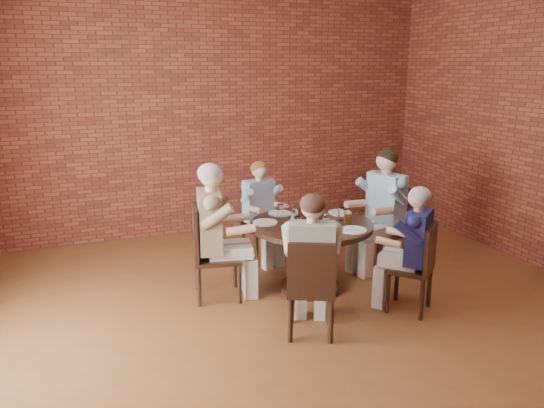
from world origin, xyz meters
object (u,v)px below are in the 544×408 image
object	(u,v)px
dining_table	(311,243)
smartphone	(352,229)
diner_b	(261,213)
chair_c	(207,249)
diner_e	(412,250)
chair_d	(311,285)
chair_e	(418,265)
chair_b	(258,222)
diner_c	(216,232)
diner_d	(312,265)
chair_a	(387,224)
diner_a	(382,211)

from	to	relation	value
dining_table	smartphone	xyz separation A→B (m)	(0.27, -0.36, 0.23)
diner_b	chair_c	xyz separation A→B (m)	(-0.88, -0.80, -0.09)
diner_b	diner_e	bearing A→B (deg)	-74.92
chair_c	smartphone	world-z (taller)	chair_c
chair_d	chair_e	world-z (taller)	chair_d
chair_c	chair_e	bearing A→B (deg)	-109.50
chair_b	diner_c	distance (m)	1.19
chair_b	diner_d	size ratio (longest dim) A/B	0.68
dining_table	chair_e	distance (m)	1.13
chair_a	diner_b	size ratio (longest dim) A/B	0.80
chair_a	diner_c	size ratio (longest dim) A/B	0.70
diner_b	chair_e	world-z (taller)	diner_b
dining_table	diner_d	bearing A→B (deg)	-115.46
diner_d	chair_c	bearing A→B (deg)	-33.09
chair_d	diner_d	world-z (taller)	diner_d
chair_a	diner_b	world-z (taller)	diner_b
chair_a	diner_d	distance (m)	1.92
chair_b	chair_c	bearing A→B (deg)	-145.97
diner_b	diner_d	distance (m)	1.89
diner_d	chair_e	distance (m)	1.16
chair_e	diner_d	bearing A→B (deg)	-39.96
dining_table	chair_a	bearing A→B (deg)	14.17
diner_b	diner_e	size ratio (longest dim) A/B	0.99
chair_b	smartphone	bearing A→B (deg)	-82.47
chair_c	chair_e	world-z (taller)	chair_c
diner_a	chair_c	distance (m)	2.11
chair_a	diner_d	xyz separation A→B (m)	(-1.53, -1.15, 0.12)
dining_table	diner_b	size ratio (longest dim) A/B	1.04
chair_d	chair_e	bearing A→B (deg)	-150.23
diner_a	chair_b	world-z (taller)	diner_a
dining_table	smartphone	distance (m)	0.51
diner_b	chair_d	xyz separation A→B (m)	(-0.25, -1.95, -0.12)
diner_c	chair_d	distance (m)	1.27
diner_a	chair_e	size ratio (longest dim) A/B	1.59
chair_a	diner_e	bearing A→B (deg)	-35.97
diner_d	chair_a	bearing A→B (deg)	-117.62
diner_b	diner_c	bearing A→B (deg)	-144.93
dining_table	diner_c	distance (m)	1.01
diner_b	chair_e	distance (m)	2.08
dining_table	smartphone	world-z (taller)	smartphone
chair_a	chair_e	bearing A→B (deg)	-32.84
diner_c	smartphone	bearing A→B (deg)	-102.95
diner_b	diner_c	distance (m)	1.13
diner_d	smartphone	distance (m)	0.86
diner_b	chair_d	size ratio (longest dim) A/B	1.34
dining_table	diner_d	world-z (taller)	diner_d
diner_b	chair_d	distance (m)	1.97
chair_a	chair_c	world-z (taller)	chair_a
diner_e	diner_b	bearing A→B (deg)	-104.60
chair_e	diner_b	bearing A→B (deg)	-104.08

